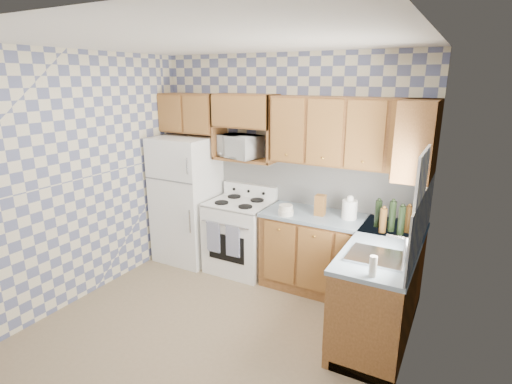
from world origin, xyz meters
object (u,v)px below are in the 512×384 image
electric_kettle (350,210)px  refrigerator (187,199)px  stove_body (240,237)px  microwave (240,146)px

electric_kettle → refrigerator: bearing=-178.2°
refrigerator → stove_body: size_ratio=1.87×
refrigerator → stove_body: 0.89m
refrigerator → stove_body: bearing=1.8°
refrigerator → electric_kettle: bearing=1.8°
stove_body → electric_kettle: electric_kettle is taller
electric_kettle → microwave: bearing=175.6°
refrigerator → microwave: size_ratio=3.28×
stove_body → electric_kettle: bearing=1.7°
microwave → electric_kettle: 1.56m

